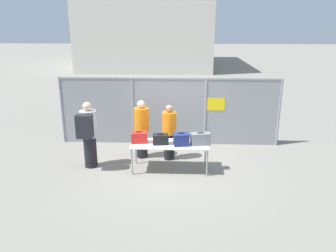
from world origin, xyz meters
name	(u,v)px	position (x,y,z in m)	size (l,w,h in m)	color
ground_plane	(166,168)	(0.00, 0.00, 0.00)	(120.00, 120.00, 0.00)	gray
fence_section	(169,110)	(0.01, 1.97, 1.14)	(7.06, 0.07, 2.17)	gray
inspection_table	(170,145)	(0.11, -0.08, 0.70)	(2.06, 0.83, 0.75)	silver
suitcase_red	(139,137)	(-0.71, -0.03, 0.90)	(0.46, 0.34, 0.31)	red
suitcase_black	(161,139)	(-0.13, -0.11, 0.88)	(0.43, 0.31, 0.29)	black
suitcase_navy	(181,139)	(0.41, -0.16, 0.91)	(0.43, 0.37, 0.34)	navy
suitcase_grey	(200,139)	(0.91, -0.13, 0.91)	(0.53, 0.30, 0.34)	slate
traveler_hooded	(88,133)	(-2.07, -0.02, 1.00)	(0.45, 0.70, 1.83)	black
security_worker_near	(169,132)	(0.06, 0.68, 0.83)	(0.40, 0.40, 1.62)	black
security_worker_far	(142,128)	(-0.74, 0.79, 0.88)	(0.42, 0.42, 1.71)	black
utility_trailer	(189,114)	(0.69, 4.07, 0.43)	(3.49, 2.11, 0.75)	#4C6B47
distant_hangar	(150,25)	(-2.73, 24.01, 3.73)	(10.97, 13.41, 7.46)	beige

